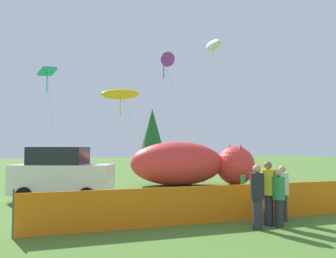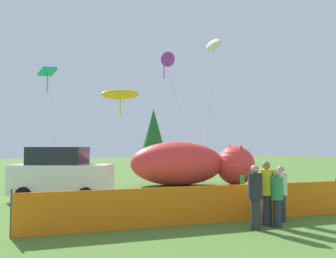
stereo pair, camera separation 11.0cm
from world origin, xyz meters
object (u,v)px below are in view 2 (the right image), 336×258
at_px(spectator_in_white_shirt, 266,190).
at_px(kite_purple_delta, 164,58).
at_px(inflatable_cat, 190,165).
at_px(kite_yellow_hero, 120,95).
at_px(kite_teal_diamond, 48,73).
at_px(parked_car, 62,174).
at_px(spectator_in_black_shirt, 255,194).
at_px(folding_chair, 239,184).
at_px(spectator_in_blue_shirt, 277,195).
at_px(kite_white_ghost, 214,45).
at_px(spectator_in_green_shirt, 281,191).

xyz_separation_m(spectator_in_white_shirt, kite_purple_delta, (1.39, 11.35, 6.85)).
height_order(inflatable_cat, kite_yellow_hero, kite_yellow_hero).
relative_size(kite_purple_delta, kite_teal_diamond, 1.19).
bearing_deg(parked_car, kite_purple_delta, 59.40).
distance_m(spectator_in_white_shirt, kite_yellow_hero, 12.07).
bearing_deg(spectator_in_black_shirt, folding_chair, 59.42).
relative_size(spectator_in_white_shirt, kite_yellow_hero, 0.31).
distance_m(spectator_in_blue_shirt, kite_purple_delta, 13.59).
bearing_deg(spectator_in_black_shirt, kite_white_ghost, 64.74).
bearing_deg(spectator_in_blue_shirt, kite_teal_diamond, 111.72).
bearing_deg(kite_purple_delta, kite_yellow_hero, -176.36).
height_order(inflatable_cat, kite_teal_diamond, kite_teal_diamond).
relative_size(folding_chair, spectator_in_blue_shirt, 0.60).
height_order(kite_yellow_hero, kite_teal_diamond, kite_teal_diamond).
distance_m(parked_car, kite_yellow_hero, 6.94).
bearing_deg(kite_yellow_hero, spectator_in_black_shirt, -85.60).
xyz_separation_m(folding_chair, kite_yellow_hero, (-3.87, 6.35, 4.78)).
height_order(parked_car, spectator_in_white_shirt, parked_car).
bearing_deg(kite_yellow_hero, spectator_in_green_shirt, -78.57).
relative_size(parked_car, folding_chair, 4.61).
bearing_deg(spectator_in_black_shirt, spectator_in_blue_shirt, -0.73).
distance_m(folding_chair, spectator_in_blue_shirt, 5.57).
distance_m(parked_car, spectator_in_blue_shirt, 8.89).
bearing_deg(spectator_in_black_shirt, inflatable_cat, 73.28).
xyz_separation_m(kite_purple_delta, kite_white_ghost, (3.04, -0.99, 0.90)).
xyz_separation_m(spectator_in_black_shirt, kite_teal_diamond, (-4.84, 13.94, 5.83)).
distance_m(spectator_in_black_shirt, spectator_in_green_shirt, 1.42).
bearing_deg(spectator_in_white_shirt, kite_yellow_hero, 97.41).
height_order(spectator_in_black_shirt, kite_purple_delta, kite_purple_delta).
relative_size(kite_yellow_hero, kite_teal_diamond, 0.80).
xyz_separation_m(spectator_in_white_shirt, spectator_in_green_shirt, (0.75, 0.26, -0.08)).
height_order(spectator_in_blue_shirt, kite_yellow_hero, kite_yellow_hero).
bearing_deg(spectator_in_blue_shirt, kite_yellow_hero, 97.97).
height_order(spectator_in_green_shirt, kite_yellow_hero, kite_yellow_hero).
bearing_deg(kite_white_ghost, spectator_in_white_shirt, -113.14).
xyz_separation_m(spectator_in_green_shirt, kite_purple_delta, (0.64, 11.09, 6.94)).
distance_m(kite_white_ghost, kite_teal_diamond, 10.58).
bearing_deg(folding_chair, parked_car, 38.38).
height_order(spectator_in_blue_shirt, spectator_in_black_shirt, spectator_in_black_shirt).
xyz_separation_m(spectator_in_white_shirt, kite_white_ghost, (4.43, 10.35, 7.76)).
height_order(parked_car, folding_chair, parked_car).
distance_m(folding_chair, kite_teal_diamond, 13.37).
bearing_deg(spectator_in_black_shirt, kite_purple_delta, 80.39).
bearing_deg(kite_white_ghost, parked_car, -160.33).
distance_m(spectator_in_green_shirt, kite_teal_diamond, 15.91).
relative_size(spectator_in_blue_shirt, kite_purple_delta, 0.19).
distance_m(spectator_in_white_shirt, spectator_in_blue_shirt, 0.32).
xyz_separation_m(folding_chair, kite_teal_diamond, (-7.83, 8.88, 6.22)).
distance_m(spectator_in_white_shirt, kite_purple_delta, 13.33).
height_order(spectator_in_blue_shirt, kite_purple_delta, kite_purple_delta).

